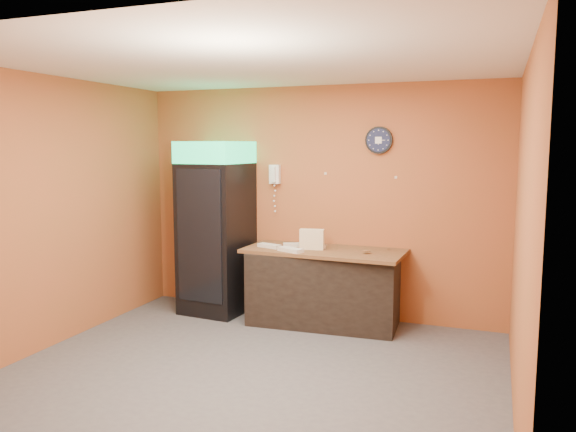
% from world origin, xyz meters
% --- Properties ---
extents(floor, '(4.50, 4.50, 0.00)m').
position_xyz_m(floor, '(0.00, 0.00, 0.00)').
color(floor, '#47474C').
rests_on(floor, ground).
extents(back_wall, '(4.50, 0.02, 2.80)m').
position_xyz_m(back_wall, '(0.00, 2.00, 1.40)').
color(back_wall, '#AB5730').
rests_on(back_wall, floor).
extents(left_wall, '(0.02, 4.00, 2.80)m').
position_xyz_m(left_wall, '(-2.25, 0.00, 1.40)').
color(left_wall, '#AB5730').
rests_on(left_wall, floor).
extents(right_wall, '(0.02, 4.00, 2.80)m').
position_xyz_m(right_wall, '(2.25, 0.00, 1.40)').
color(right_wall, '#AB5730').
rests_on(right_wall, floor).
extents(ceiling, '(4.50, 4.00, 0.02)m').
position_xyz_m(ceiling, '(0.00, 0.00, 2.80)').
color(ceiling, white).
rests_on(ceiling, back_wall).
extents(beverage_cooler, '(0.81, 0.82, 2.14)m').
position_xyz_m(beverage_cooler, '(-1.21, 1.60, 1.04)').
color(beverage_cooler, black).
rests_on(beverage_cooler, floor).
extents(prep_counter, '(1.74, 0.85, 0.85)m').
position_xyz_m(prep_counter, '(0.20, 1.62, 0.43)').
color(prep_counter, black).
rests_on(prep_counter, floor).
extents(wall_clock, '(0.32, 0.06, 0.32)m').
position_xyz_m(wall_clock, '(0.75, 1.97, 2.15)').
color(wall_clock, black).
rests_on(wall_clock, back_wall).
extents(wall_phone, '(0.13, 0.11, 0.24)m').
position_xyz_m(wall_phone, '(-0.54, 1.95, 1.73)').
color(wall_phone, white).
rests_on(wall_phone, back_wall).
extents(butcher_paper, '(1.87, 0.89, 0.04)m').
position_xyz_m(butcher_paper, '(0.20, 1.62, 0.87)').
color(butcher_paper, brown).
rests_on(butcher_paper, prep_counter).
extents(sub_roll_stack, '(0.29, 0.14, 0.24)m').
position_xyz_m(sub_roll_stack, '(0.07, 1.56, 1.01)').
color(sub_roll_stack, '#F2E8BC').
rests_on(sub_roll_stack, butcher_paper).
extents(wrapped_sandwich_left, '(0.30, 0.19, 0.04)m').
position_xyz_m(wrapped_sandwich_left, '(-0.44, 1.50, 0.91)').
color(wrapped_sandwich_left, silver).
rests_on(wrapped_sandwich_left, butcher_paper).
extents(wrapped_sandwich_mid, '(0.33, 0.22, 0.04)m').
position_xyz_m(wrapped_sandwich_mid, '(-0.11, 1.34, 0.91)').
color(wrapped_sandwich_mid, silver).
rests_on(wrapped_sandwich_mid, butcher_paper).
extents(wrapped_sandwich_right, '(0.30, 0.21, 0.04)m').
position_xyz_m(wrapped_sandwich_right, '(-0.17, 1.67, 0.91)').
color(wrapped_sandwich_right, silver).
rests_on(wrapped_sandwich_right, butcher_paper).
extents(kitchen_tool, '(0.06, 0.06, 0.06)m').
position_xyz_m(kitchen_tool, '(0.20, 1.63, 0.92)').
color(kitchen_tool, silver).
rests_on(kitchen_tool, butcher_paper).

